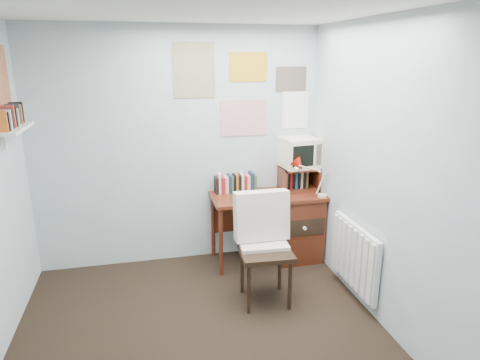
# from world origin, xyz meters

# --- Properties ---
(ground) EXTENTS (3.50, 3.50, 0.00)m
(ground) POSITION_xyz_m (0.00, 0.00, 0.00)
(ground) COLOR black
(ground) RESTS_ON ground
(back_wall) EXTENTS (3.00, 0.02, 2.50)m
(back_wall) POSITION_xyz_m (0.00, 1.75, 1.25)
(back_wall) COLOR silver
(back_wall) RESTS_ON ground
(right_wall) EXTENTS (0.02, 3.50, 2.50)m
(right_wall) POSITION_xyz_m (1.50, 0.00, 1.25)
(right_wall) COLOR silver
(right_wall) RESTS_ON ground
(ceiling) EXTENTS (3.00, 3.50, 0.02)m
(ceiling) POSITION_xyz_m (0.00, 0.00, 2.50)
(ceiling) COLOR white
(ceiling) RESTS_ON back_wall
(desk) EXTENTS (1.20, 0.55, 0.76)m
(desk) POSITION_xyz_m (1.17, 1.48, 0.41)
(desk) COLOR #602616
(desk) RESTS_ON ground
(desk_chair) EXTENTS (0.53, 0.51, 0.98)m
(desk_chair) POSITION_xyz_m (0.64, 0.67, 0.49)
(desk_chair) COLOR black
(desk_chair) RESTS_ON ground
(desk_lamp) EXTENTS (0.30, 0.28, 0.36)m
(desk_lamp) POSITION_xyz_m (1.44, 1.27, 0.94)
(desk_lamp) COLOR #B41C0C
(desk_lamp) RESTS_ON desk
(tv_riser) EXTENTS (0.40, 0.30, 0.25)m
(tv_riser) POSITION_xyz_m (1.29, 1.59, 0.89)
(tv_riser) COLOR #602616
(tv_riser) RESTS_ON desk
(crt_tv) EXTENTS (0.41, 0.38, 0.35)m
(crt_tv) POSITION_xyz_m (1.30, 1.61, 1.19)
(crt_tv) COLOR #EEE4C7
(crt_tv) RESTS_ON tv_riser
(book_row) EXTENTS (0.60, 0.14, 0.22)m
(book_row) POSITION_xyz_m (0.66, 1.66, 0.87)
(book_row) COLOR #602616
(book_row) RESTS_ON desk
(radiator) EXTENTS (0.09, 0.80, 0.60)m
(radiator) POSITION_xyz_m (1.46, 0.55, 0.42)
(radiator) COLOR white
(radiator) RESTS_ON right_wall
(wall_shelf) EXTENTS (0.20, 0.62, 0.24)m
(wall_shelf) POSITION_xyz_m (-1.40, 1.10, 1.62)
(wall_shelf) COLOR white
(wall_shelf) RESTS_ON left_wall
(posters_back) EXTENTS (1.20, 0.01, 0.90)m
(posters_back) POSITION_xyz_m (0.70, 1.74, 1.85)
(posters_back) COLOR white
(posters_back) RESTS_ON back_wall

